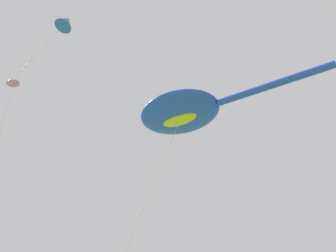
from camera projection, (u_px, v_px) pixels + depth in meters
name	position (u px, v px, depth m)	size (l,w,h in m)	color
big_show_kite	(182.00, 113.00, 17.18)	(5.25, 12.31, 13.26)	blue
small_kite_stunt_black	(13.00, 85.00, 22.91)	(2.44, 2.14, 18.66)	pink
small_kite_box_yellow	(66.00, 22.00, 17.96)	(3.24, 3.97, 18.61)	blue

